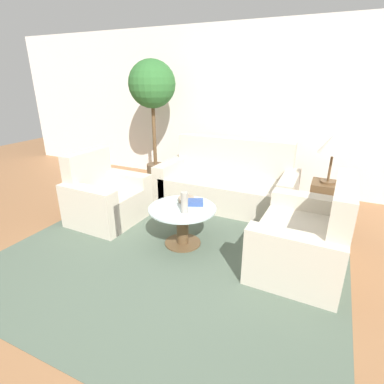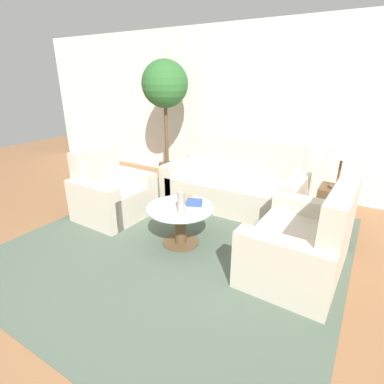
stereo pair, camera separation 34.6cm
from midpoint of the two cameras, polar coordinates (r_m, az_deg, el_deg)
ground_plane at (r=3.05m, az=-4.28°, el=-15.13°), size 14.00×14.00×0.00m
wall_back at (r=5.15m, az=15.27°, el=14.87°), size 10.00×0.06×2.60m
rug at (r=3.50m, az=0.70°, el=-9.69°), size 3.48×3.54×0.01m
sofa_main at (r=4.48m, az=10.27°, el=1.10°), size 1.98×0.86×0.94m
armchair at (r=4.16m, az=-12.96°, el=-0.72°), size 0.82×0.91×0.91m
loveseat at (r=3.15m, az=23.79°, el=-9.50°), size 0.86×1.23×0.92m
coffee_table at (r=3.36m, az=0.73°, el=-5.49°), size 0.75×0.75×0.45m
side_table at (r=4.19m, az=27.40°, el=-2.79°), size 0.37×0.37×0.54m
table_lamp at (r=3.97m, az=29.25°, el=7.41°), size 0.36×0.36×0.64m
potted_plant at (r=5.14m, az=-3.14°, el=18.58°), size 0.76×0.76×2.07m
vase at (r=3.13m, az=1.03°, el=-2.00°), size 0.08×0.08×0.23m
bowl at (r=3.44m, az=1.69°, el=-1.42°), size 0.19×0.19×0.05m
book_stack at (r=3.36m, az=3.39°, el=-2.06°), size 0.21×0.19×0.05m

